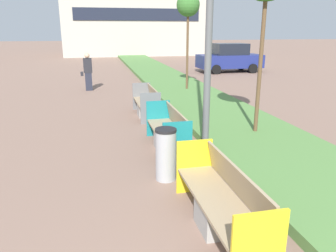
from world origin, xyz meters
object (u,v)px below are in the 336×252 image
Objects in this scene: bench_yellow_frame at (221,205)px; bench_grey_frame at (147,105)px; bench_teal_frame at (168,134)px; sapling_tree_far at (188,6)px; pedestrian_walking at (88,72)px; litter_bin at (166,154)px; parked_car_distant at (230,58)px.

bench_grey_frame is (-0.00, 6.50, -0.01)m from bench_yellow_frame.
sapling_tree_far is (2.39, 6.86, 3.28)m from bench_teal_frame.
sapling_tree_far is at bearing -19.60° from pedestrian_walking.
litter_bin is (-0.41, -4.77, 0.13)m from bench_grey_frame.
bench_yellow_frame and bench_teal_frame have the same top height.
pedestrian_walking is (-1.90, 11.74, 0.49)m from bench_yellow_frame.
sapling_tree_far reaches higher than pedestrian_walking.
parked_car_distant is (9.09, 5.07, 0.05)m from pedestrian_walking.
sapling_tree_far is at bearing 76.82° from bench_yellow_frame.
bench_grey_frame is 4.79m from litter_bin.
bench_teal_frame is 3.15m from bench_grey_frame.
parked_car_distant is (7.19, 16.81, 0.54)m from bench_yellow_frame.
pedestrian_walking is at bearing 160.40° from sapling_tree_far.
sapling_tree_far is 2.47× the size of pedestrian_walking.
parked_car_distant is at bearing 29.16° from pedestrian_walking.
pedestrian_walking reaches higher than bench_teal_frame.
pedestrian_walking is 10.41m from parked_car_distant.
bench_yellow_frame is 11.91m from pedestrian_walking.
sapling_tree_far reaches higher than parked_car_distant.
bench_teal_frame is at bearing -109.24° from sapling_tree_far.
bench_teal_frame is at bearing -118.91° from parked_car_distant.
bench_teal_frame is 0.50× the size of sapling_tree_far.
bench_yellow_frame is at bearing -103.18° from sapling_tree_far.
sapling_tree_far reaches higher than bench_yellow_frame.
bench_teal_frame is 15.27m from parked_car_distant.
litter_bin is (-0.41, -1.62, 0.13)m from bench_teal_frame.
bench_teal_frame is 1.07× the size of bench_grey_frame.
pedestrian_walking is (-4.29, 1.53, -2.78)m from sapling_tree_far.
litter_bin is 0.23× the size of parked_car_distant.
bench_teal_frame is 0.50× the size of parked_car_distant.
litter_bin is 9.47m from sapling_tree_far.
bench_yellow_frame and bench_grey_frame have the same top height.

